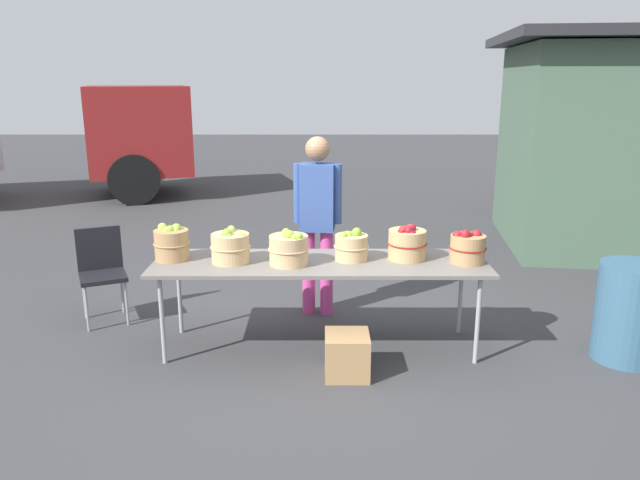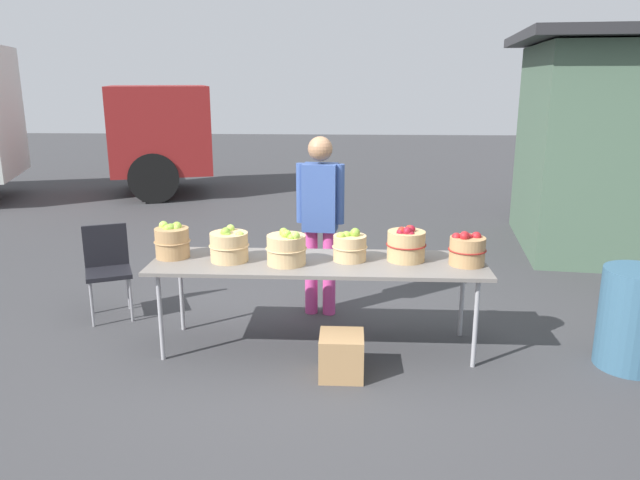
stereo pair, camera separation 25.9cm
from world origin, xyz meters
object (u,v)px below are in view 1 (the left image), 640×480
Objects in this scene: folding_chair at (102,267)px; apple_basket_green_0 at (172,243)px; apple_basket_green_2 at (289,249)px; vendor_adult at (318,212)px; apple_basket_red_1 at (467,247)px; apple_basket_green_3 at (351,246)px; apple_basket_green_1 at (230,247)px; produce_crate at (347,355)px; trash_barrel at (631,312)px; apple_basket_red_0 at (407,243)px; market_table at (320,266)px.

apple_basket_green_0 is at bearing -58.77° from folding_chair.
vendor_adult is (0.22, 0.85, 0.11)m from apple_basket_green_2.
apple_basket_red_1 is 0.18× the size of vendor_adult.
apple_basket_green_2 is 1.15× the size of apple_basket_green_3.
produce_crate is at bearing -27.83° from apple_basket_green_1.
trash_barrel is (1.28, -0.19, -0.49)m from apple_basket_red_1.
folding_chair is (-0.80, 0.55, -0.38)m from apple_basket_green_0.
produce_crate is (-0.05, -0.55, -0.70)m from apple_basket_green_3.
produce_crate is at bearing -131.58° from apple_basket_red_0.
apple_basket_green_2 is 0.52m from apple_basket_green_3.
trash_barrel is (3.67, -0.28, -0.49)m from apple_basket_green_0.
folding_chair is (-2.01, 0.61, -0.21)m from market_table.
apple_basket_green_3 is at bearing -177.66° from apple_basket_red_0.
apple_basket_red_0 is 1.84m from trash_barrel.
vendor_adult is 2.14× the size of trash_barrel.
apple_basket_green_0 is 0.50m from apple_basket_green_1.
vendor_adult is (-0.28, 0.71, 0.13)m from apple_basket_green_3.
apple_basket_green_2 reaches higher than trash_barrel.
apple_basket_red_1 reaches higher than market_table.
vendor_adult reaches higher than apple_basket_green_3.
apple_basket_green_2 reaches higher than produce_crate.
apple_basket_red_0 reaches higher than produce_crate.
produce_crate is at bearing -50.88° from folding_chair.
apple_basket_green_2 is at bearing -8.51° from apple_basket_green_0.
apple_basket_green_0 is (-1.21, 0.06, 0.17)m from market_table.
folding_chair is at bearing 168.72° from apple_basket_red_1.
apple_basket_green_1 is 1.43m from apple_basket_red_0.
apple_basket_green_1 is at bearing 152.17° from produce_crate.
vendor_adult is at bearing 146.87° from apple_basket_red_1.
vendor_adult is 2.05m from folding_chair.
vendor_adult reaches higher than folding_chair.
vendor_adult is at bearing 48.26° from apple_basket_green_1.
apple_basket_red_0 reaches higher than folding_chair.
produce_crate is (0.45, -0.42, -0.71)m from apple_basket_green_2.
market_table is at bearing 18.44° from apple_basket_green_2.
apple_basket_green_0 is 1.92m from apple_basket_red_0.
trash_barrel is at bearing -9.17° from apple_basket_red_0.
apple_basket_red_1 is at bearing 2.43° from apple_basket_green_2.
apple_basket_green_1 is 1.90m from apple_basket_red_1.
apple_basket_green_0 is 0.91× the size of apple_basket_green_1.
apple_basket_green_0 is at bearing 179.53° from apple_basket_green_3.
market_table is 1.22m from apple_basket_green_0.
apple_basket_red_1 is 0.90× the size of produce_crate.
produce_crate is at bearing -67.90° from market_table.
apple_basket_green_0 and apple_basket_green_2 have the same top height.
apple_basket_red_0 is 0.19× the size of vendor_adult.
apple_basket_green_2 reaches higher than folding_chair.
apple_basket_green_0 reaches higher than trash_barrel.
folding_chair reaches higher than market_table.
trash_barrel is (1.75, -0.28, -0.49)m from apple_basket_red_0.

